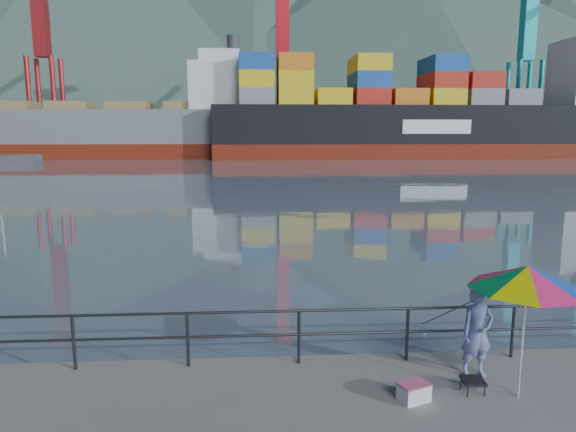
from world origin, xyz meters
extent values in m
cube|color=slate|center=(0.00, 130.00, 0.00)|extent=(500.00, 280.00, 0.00)
cube|color=#514F4C|center=(10.00, 93.00, 0.00)|extent=(200.00, 40.00, 0.40)
cylinder|color=#2D3033|center=(0.00, 1.70, 1.00)|extent=(22.00, 0.05, 0.05)
cylinder|color=#2D3033|center=(0.00, 1.70, 0.55)|extent=(22.00, 0.05, 0.05)
cube|color=#2D3033|center=(0.00, 1.70, 0.50)|extent=(22.00, 0.06, 1.00)
cone|color=#385147|center=(-70.00, 200.00, 37.50)|extent=(312.00, 312.00, 75.00)
cone|color=#385147|center=(0.00, 205.00, 34.00)|extent=(282.88, 282.88, 68.00)
cone|color=#385147|center=(60.00, 210.00, 40.00)|extent=(332.80, 332.80, 80.00)
cone|color=#385147|center=(130.00, 215.00, 31.00)|extent=(257.92, 257.92, 62.00)
cube|color=yellow|center=(10.00, 92.00, 1.30)|extent=(6.00, 2.40, 2.60)
cube|color=#267F3F|center=(16.50, 92.00, 1.30)|extent=(6.00, 2.40, 2.60)
cube|color=yellow|center=(23.00, 92.00, 2.60)|extent=(6.00, 2.40, 5.20)
cube|color=#194CA5|center=(29.50, 92.00, 3.90)|extent=(6.00, 2.40, 7.80)
cube|color=red|center=(36.00, 92.00, 3.90)|extent=(6.00, 2.40, 7.80)
cube|color=#194CA5|center=(42.50, 92.00, 2.60)|extent=(6.00, 2.40, 5.20)
cube|color=gray|center=(49.00, 92.00, 3.90)|extent=(6.00, 2.40, 7.80)
cube|color=yellow|center=(55.50, 92.00, 1.30)|extent=(6.00, 2.40, 2.60)
cube|color=yellow|center=(62.00, 92.00, 1.30)|extent=(6.00, 2.40, 2.60)
cube|color=gray|center=(10.00, 95.00, 3.90)|extent=(6.00, 2.40, 7.80)
cube|color=#267F3F|center=(16.50, 95.00, 2.60)|extent=(6.00, 2.40, 5.20)
cube|color=#194CA5|center=(23.00, 95.00, 2.60)|extent=(6.00, 2.40, 5.20)
cube|color=orange|center=(29.50, 95.00, 3.90)|extent=(6.00, 2.40, 7.80)
cube|color=#267F3F|center=(36.00, 95.00, 3.90)|extent=(6.00, 2.40, 7.80)
cube|color=orange|center=(42.50, 95.00, 3.90)|extent=(6.00, 2.40, 7.80)
cube|color=#267F3F|center=(49.00, 95.00, 3.90)|extent=(6.00, 2.40, 7.80)
cube|color=red|center=(55.50, 95.00, 2.60)|extent=(6.00, 2.40, 5.20)
cube|color=red|center=(62.00, 95.00, 3.90)|extent=(6.00, 2.40, 7.80)
cube|color=red|center=(10.00, 98.00, 3.90)|extent=(6.00, 2.40, 7.80)
cube|color=gray|center=(16.50, 98.00, 1.30)|extent=(6.00, 2.40, 2.60)
cube|color=orange|center=(23.00, 98.00, 2.60)|extent=(6.00, 2.40, 5.20)
imported|color=navy|center=(4.01, 1.04, 0.79)|extent=(0.61, 0.44, 1.57)
cylinder|color=white|center=(4.40, 0.27, 0.99)|extent=(0.04, 0.04, 1.98)
cone|color=#DCE700|center=(4.40, 0.27, 1.98)|extent=(2.21, 2.21, 0.37)
cube|color=black|center=(3.73, 0.47, 0.21)|extent=(0.37, 0.37, 0.05)
cube|color=#2D3033|center=(3.73, 0.47, 0.09)|extent=(0.29, 0.29, 0.18)
cube|color=silver|center=(2.70, 0.27, 0.13)|extent=(0.54, 0.45, 0.27)
cylinder|color=black|center=(3.88, 1.83, 0.00)|extent=(0.65, 1.41, 1.09)
cube|color=maroon|center=(-19.72, 73.35, 0.75)|extent=(45.96, 7.95, 2.50)
cube|color=gray|center=(-19.72, 73.35, 4.50)|extent=(45.96, 7.95, 5.00)
cube|color=silver|center=(-5.01, 73.35, 10.50)|extent=(9.00, 6.68, 7.00)
cube|color=maroon|center=(26.25, 71.54, 0.75)|extent=(64.39, 10.73, 2.50)
cube|color=black|center=(26.25, 71.54, 4.80)|extent=(64.39, 10.73, 5.60)
camera|label=1|loc=(0.25, -7.08, 4.24)|focal=32.00mm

